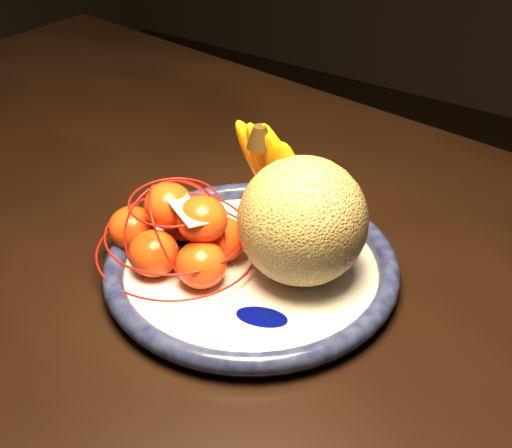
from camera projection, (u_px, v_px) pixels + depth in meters
The scene contains 6 objects.
dining_table at pixel (183, 271), 0.99m from camera, with size 1.65×1.11×0.78m.
fruit_bowl at pixel (251, 267), 0.84m from camera, with size 0.35×0.35×0.03m.
cantaloupe at pixel (303, 221), 0.79m from camera, with size 0.15×0.15×0.15m, color olive.
banana_bunch at pixel (279, 173), 0.85m from camera, with size 0.11×0.11×0.18m.
mandarin_bag at pixel (179, 233), 0.84m from camera, with size 0.24×0.24×0.12m.
price_tag at pixel (185, 207), 0.80m from camera, with size 0.07×0.03×0.00m, color white.
Camera 1 is at (0.55, -0.57, 1.31)m, focal length 50.00 mm.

